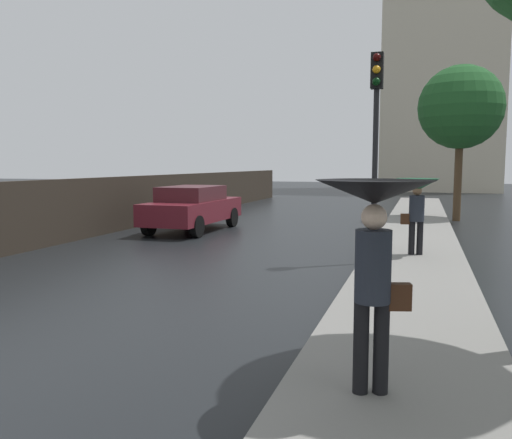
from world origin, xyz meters
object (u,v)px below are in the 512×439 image
object	(u,v)px
pedestrian_with_umbrella_far	(374,224)
street_tree_near	(461,108)
car_maroon_mid_road	(193,207)
pedestrian_with_umbrella_near	(417,194)
traffic_light	(376,117)

from	to	relation	value
pedestrian_with_umbrella_far	street_tree_near	distance (m)	17.25
street_tree_near	car_maroon_mid_road	bearing A→B (deg)	-145.12
pedestrian_with_umbrella_near	traffic_light	xyz separation A→B (m)	(-0.89, -0.63, 1.68)
street_tree_near	traffic_light	bearing A→B (deg)	-103.09
car_maroon_mid_road	street_tree_near	world-z (taller)	street_tree_near
car_maroon_mid_road	traffic_light	xyz separation A→B (m)	(6.17, -3.99, 2.42)
traffic_light	pedestrian_with_umbrella_near	bearing A→B (deg)	35.31
pedestrian_with_umbrella_near	pedestrian_with_umbrella_far	size ratio (longest dim) A/B	0.90
pedestrian_with_umbrella_near	street_tree_near	xyz separation A→B (m)	(1.41, 9.26, 2.80)
pedestrian_with_umbrella_near	pedestrian_with_umbrella_far	world-z (taller)	pedestrian_with_umbrella_far
pedestrian_with_umbrella_near	street_tree_near	world-z (taller)	street_tree_near
pedestrian_with_umbrella_near	traffic_light	bearing A→B (deg)	26.09
car_maroon_mid_road	pedestrian_with_umbrella_near	bearing A→B (deg)	155.36
car_maroon_mid_road	pedestrian_with_umbrella_far	world-z (taller)	pedestrian_with_umbrella_far
traffic_light	street_tree_near	distance (m)	10.22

